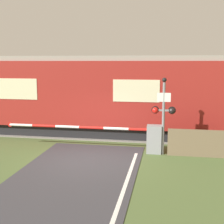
{
  "coord_description": "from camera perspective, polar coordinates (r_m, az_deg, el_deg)",
  "views": [
    {
      "loc": [
        2.96,
        -11.33,
        3.74
      ],
      "look_at": [
        0.61,
        1.85,
        1.57
      ],
      "focal_mm": 50.0,
      "sensor_mm": 36.0,
      "label": 1
    }
  ],
  "objects": [
    {
      "name": "roadside_fence",
      "position": [
        12.88,
        17.38,
        -5.57
      ],
      "size": [
        3.24,
        0.06,
        1.1
      ],
      "color": "#726047",
      "rests_on": "ground_plane"
    },
    {
      "name": "signal_post",
      "position": [
        12.61,
        9.41,
        0.15
      ],
      "size": [
        0.96,
        0.26,
        3.12
      ],
      "color": "gray",
      "rests_on": "ground_plane"
    },
    {
      "name": "crossing_barrier",
      "position": [
        13.0,
        4.89,
        -4.51
      ],
      "size": [
        6.77,
        0.44,
        1.17
      ],
      "color": "gray",
      "rests_on": "ground_plane"
    },
    {
      "name": "ground_plane",
      "position": [
        12.29,
        -4.36,
        -8.54
      ],
      "size": [
        80.0,
        80.0,
        0.0
      ],
      "primitive_type": "plane",
      "color": "#4C6033"
    },
    {
      "name": "train",
      "position": [
        17.32,
        -14.73,
        3.32
      ],
      "size": [
        21.28,
        3.06,
        4.01
      ],
      "color": "black",
      "rests_on": "ground_plane"
    },
    {
      "name": "track_bed",
      "position": [
        16.34,
        -0.59,
        -3.93
      ],
      "size": [
        36.0,
        3.2,
        0.13
      ],
      "color": "gray",
      "rests_on": "ground_plane"
    }
  ]
}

